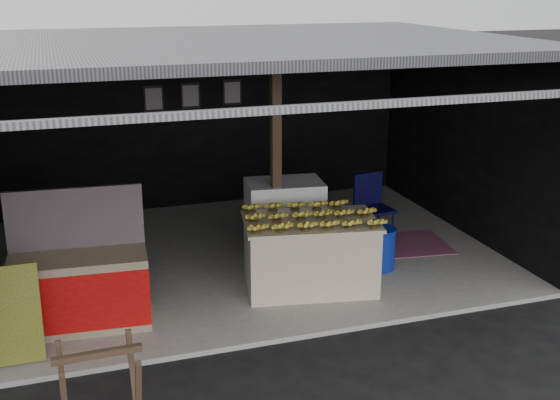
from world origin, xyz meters
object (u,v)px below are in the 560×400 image
object	(u,v)px
white_crate	(285,221)
plastic_chair	(371,201)
water_barrel	(381,250)
sawhorse	(99,379)
neighbor_stall	(80,287)
banana_table	(310,254)

from	to	relation	value
white_crate	plastic_chair	bearing A→B (deg)	20.84
white_crate	water_barrel	size ratio (longest dim) A/B	2.08
white_crate	sawhorse	bearing A→B (deg)	-125.07
sawhorse	water_barrel	bearing A→B (deg)	29.71
sawhorse	plastic_chair	world-z (taller)	plastic_chair
water_barrel	plastic_chair	bearing A→B (deg)	72.10
water_barrel	white_crate	bearing A→B (deg)	148.29
white_crate	water_barrel	xyz separation A→B (m)	(1.12, -0.69, -0.29)
neighbor_stall	banana_table	bearing A→B (deg)	7.53
sawhorse	plastic_chair	xyz separation A→B (m)	(4.14, 3.35, 0.18)
plastic_chair	banana_table	bearing A→B (deg)	-144.06
plastic_chair	neighbor_stall	bearing A→B (deg)	-167.11
white_crate	banana_table	bearing A→B (deg)	-82.37
sawhorse	plastic_chair	bearing A→B (deg)	37.56
banana_table	plastic_chair	xyz separation A→B (m)	(1.45, 1.32, 0.14)
neighbor_stall	plastic_chair	world-z (taller)	neighbor_stall
banana_table	sawhorse	xyz separation A→B (m)	(-2.69, -2.03, -0.04)
white_crate	water_barrel	world-z (taller)	white_crate
water_barrel	neighbor_stall	bearing A→B (deg)	-173.83
neighbor_stall	water_barrel	size ratio (longest dim) A/B	2.83
banana_table	neighbor_stall	bearing A→B (deg)	-166.61
plastic_chair	white_crate	bearing A→B (deg)	-172.42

